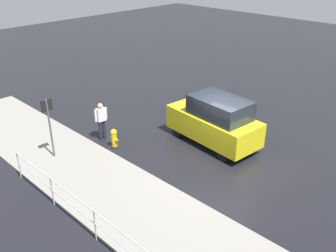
{
  "coord_description": "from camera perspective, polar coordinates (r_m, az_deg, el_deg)",
  "views": [
    {
      "loc": [
        -7.24,
        10.22,
        7.4
      ],
      "look_at": [
        2.09,
        0.63,
        0.9
      ],
      "focal_mm": 40.0,
      "sensor_mm": 36.0,
      "label": 1
    }
  ],
  "objects": [
    {
      "name": "pedestrian",
      "position": [
        15.65,
        -10.15,
        1.17
      ],
      "size": [
        0.28,
        0.57,
        1.62
      ],
      "color": "silver",
      "rests_on": "ground"
    },
    {
      "name": "ground_plane",
      "position": [
        14.55,
        7.69,
        -4.92
      ],
      "size": [
        60.0,
        60.0,
        0.0
      ],
      "primitive_type": "plane",
      "color": "black"
    },
    {
      "name": "kerb_strip",
      "position": [
        11.96,
        -4.85,
        -12.28
      ],
      "size": [
        24.0,
        3.2,
        0.04
      ],
      "primitive_type": "cube",
      "color": "gray",
      "rests_on": "ground"
    },
    {
      "name": "moving_hatchback",
      "position": [
        15.14,
        7.16,
        0.8
      ],
      "size": [
        4.05,
        2.07,
        2.06
      ],
      "color": "yellow",
      "rests_on": "ground"
    },
    {
      "name": "sign_post",
      "position": [
        14.48,
        -17.69,
        0.9
      ],
      "size": [
        0.07,
        0.44,
        2.4
      ],
      "color": "#4C4C51",
      "rests_on": "ground"
    },
    {
      "name": "fire_hydrant",
      "position": [
        15.17,
        -8.22,
        -1.86
      ],
      "size": [
        0.42,
        0.31,
        0.8
      ],
      "color": "gold",
      "rests_on": "ground"
    },
    {
      "name": "metal_railing",
      "position": [
        9.88,
        -7.24,
        -16.8
      ],
      "size": [
        11.17,
        0.04,
        1.05
      ],
      "color": "#B7BABF",
      "rests_on": "ground"
    }
  ]
}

